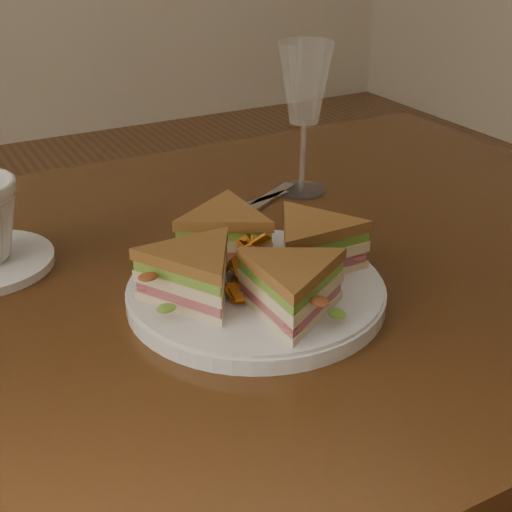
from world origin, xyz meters
The scene contains 7 objects.
table centered at (0.00, 0.00, 0.65)m, with size 1.20×0.80×0.75m.
plate centered at (0.01, -0.09, 0.76)m, with size 0.26×0.26×0.02m, color silver.
sandwich_wedges centered at (0.01, -0.09, 0.80)m, with size 0.25×0.25×0.06m.
crisps_mound centered at (0.01, -0.09, 0.79)m, with size 0.09×0.09×0.05m, color orange, non-canonical shape.
spoon centered at (0.05, 0.12, 0.75)m, with size 0.18×0.05×0.01m.
knife centered at (0.11, 0.11, 0.75)m, with size 0.19×0.12×0.00m.
wine_glass centered at (0.21, 0.15, 0.90)m, with size 0.07×0.07×0.20m.
Camera 1 is at (-0.29, -0.64, 1.12)m, focal length 50.00 mm.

